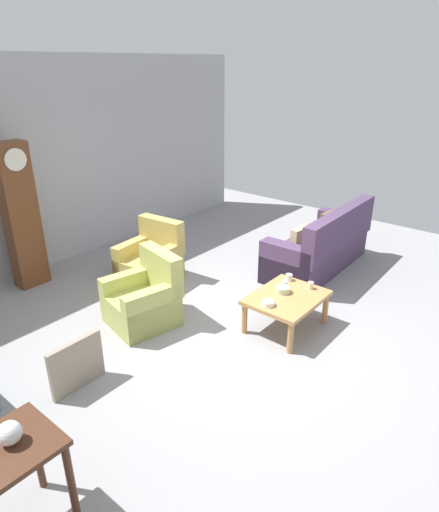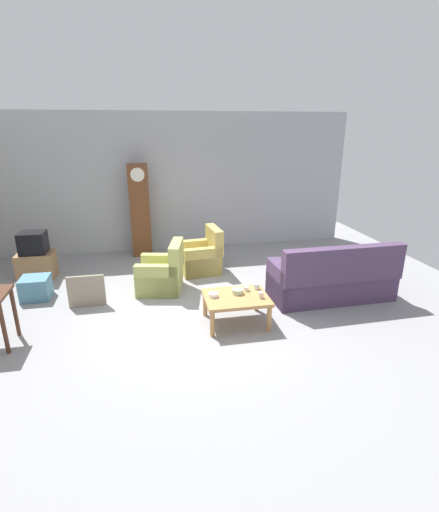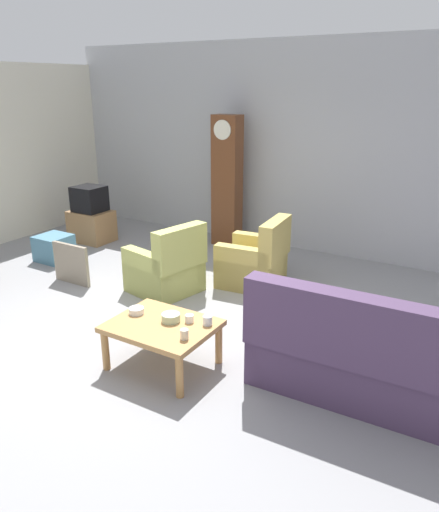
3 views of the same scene
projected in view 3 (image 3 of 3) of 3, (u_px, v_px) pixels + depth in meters
name	position (u px, v px, depth m)	size (l,w,h in m)	color
ground_plane	(153.00, 333.00, 5.35)	(10.40, 10.40, 0.00)	gray
garage_door_wall	(292.00, 148.00, 7.73)	(8.40, 0.16, 3.20)	#ADAFB5
couch_floral	(375.00, 362.00, 4.13)	(2.12, 0.93, 1.04)	#4C3856
armchair_olive_near	(167.00, 270.00, 6.30)	(0.93, 0.91, 0.92)	tan
armchair_olive_far	(255.00, 263.00, 6.54)	(0.86, 0.83, 0.92)	tan
coffee_table_wood	(162.00, 330.00, 4.60)	(0.96, 0.76, 0.45)	#B27F47
grandfather_clock	(227.00, 182.00, 7.94)	(0.44, 0.30, 2.10)	brown
tv_stand_cabinet	(92.00, 226.00, 8.38)	(0.68, 0.52, 0.52)	#997047
tv_crt	(89.00, 199.00, 8.22)	(0.48, 0.44, 0.42)	black
framed_picture_leaning	(71.00, 264.00, 6.59)	(0.60, 0.05, 0.55)	gray
storage_box_blue	(54.00, 248.00, 7.47)	(0.47, 0.46, 0.39)	teal
cup_white_porcelain	(189.00, 318.00, 4.60)	(0.08, 0.08, 0.07)	white
cup_blue_rimmed	(208.00, 320.00, 4.55)	(0.09, 0.09, 0.09)	silver
cup_cream_tall	(184.00, 334.00, 4.29)	(0.07, 0.07, 0.09)	beige
bowl_white_stacked	(136.00, 311.00, 4.77)	(0.15, 0.15, 0.06)	white
bowl_shallow_green	(171.00, 317.00, 4.61)	(0.18, 0.18, 0.08)	#B2C69E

